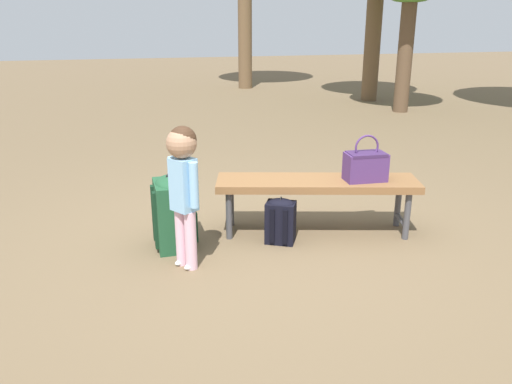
% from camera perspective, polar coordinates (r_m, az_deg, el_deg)
% --- Properties ---
extents(ground_plane, '(40.00, 40.00, 0.00)m').
position_cam_1_polar(ground_plane, '(3.98, 0.81, -6.17)').
color(ground_plane, brown).
rests_on(ground_plane, ground).
extents(park_bench, '(1.65, 0.80, 0.45)m').
position_cam_1_polar(park_bench, '(4.16, 6.75, 0.63)').
color(park_bench, brown).
rests_on(park_bench, ground).
extents(handbag, '(0.33, 0.20, 0.37)m').
position_cam_1_polar(handbag, '(4.14, 12.00, 2.93)').
color(handbag, '#4C2D66').
rests_on(handbag, park_bench).
extents(child_standing, '(0.20, 0.24, 1.01)m').
position_cam_1_polar(child_standing, '(3.49, -8.04, 1.84)').
color(child_standing, '#E5B2C6').
rests_on(child_standing, ground).
extents(backpack_large, '(0.32, 0.36, 0.59)m').
position_cam_1_polar(backpack_large, '(3.94, -9.11, -2.00)').
color(backpack_large, '#1E4C2D').
rests_on(backpack_large, ground).
extents(backpack_small, '(0.27, 0.25, 0.38)m').
position_cam_1_polar(backpack_small, '(4.01, 2.74, -3.05)').
color(backpack_small, black).
rests_on(backpack_small, ground).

